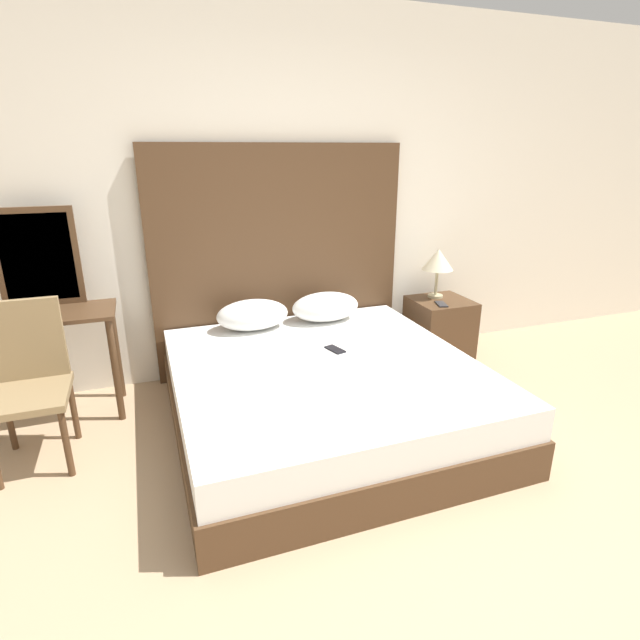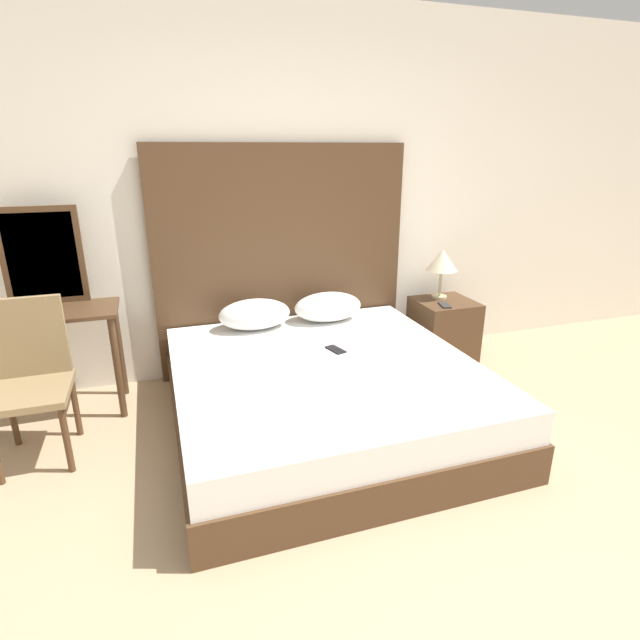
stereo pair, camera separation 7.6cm
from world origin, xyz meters
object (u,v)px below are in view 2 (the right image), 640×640
(nightstand, at_px, (443,330))
(phone_on_nightstand, at_px, (445,305))
(bed, at_px, (325,394))
(chair, at_px, (31,372))
(phone_on_bed, at_px, (336,350))
(table_lamp, at_px, (442,261))
(vanity_desk, at_px, (50,333))

(nightstand, relative_size, phone_on_nightstand, 3.14)
(nightstand, distance_m, phone_on_nightstand, 0.29)
(bed, bearing_deg, chair, 171.19)
(phone_on_bed, bearing_deg, chair, 177.21)
(phone_on_nightstand, height_order, chair, chair)
(phone_on_nightstand, bearing_deg, nightstand, 56.32)
(phone_on_bed, bearing_deg, bed, -128.07)
(bed, distance_m, chair, 1.70)
(bed, relative_size, nightstand, 3.75)
(bed, relative_size, chair, 2.13)
(bed, distance_m, table_lamp, 1.60)
(phone_on_nightstand, bearing_deg, vanity_desk, 177.50)
(nightstand, xyz_separation_m, chair, (-2.93, -0.42, 0.24))
(nightstand, bearing_deg, phone_on_nightstand, -123.68)
(bed, height_order, table_lamp, table_lamp)
(phone_on_bed, height_order, phone_on_nightstand, phone_on_nightstand)
(chair, bearing_deg, nightstand, 8.18)
(nightstand, height_order, table_lamp, table_lamp)
(table_lamp, relative_size, chair, 0.45)
(vanity_desk, bearing_deg, table_lamp, 1.57)
(vanity_desk, bearing_deg, nightstand, -0.21)
(phone_on_nightstand, bearing_deg, phone_on_bed, -159.55)
(vanity_desk, xyz_separation_m, chair, (-0.04, -0.43, -0.07))
(phone_on_bed, distance_m, nightstand, 1.26)
(bed, relative_size, table_lamp, 4.76)
(phone_on_bed, xyz_separation_m, table_lamp, (1.14, 0.60, 0.39))
(table_lamp, distance_m, chair, 2.99)
(phone_on_bed, xyz_separation_m, vanity_desk, (-1.75, 0.52, 0.14))
(bed, distance_m, phone_on_nightstand, 1.36)
(table_lamp, height_order, chair, table_lamp)
(phone_on_bed, distance_m, table_lamp, 1.34)
(phone_on_nightstand, height_order, vanity_desk, vanity_desk)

